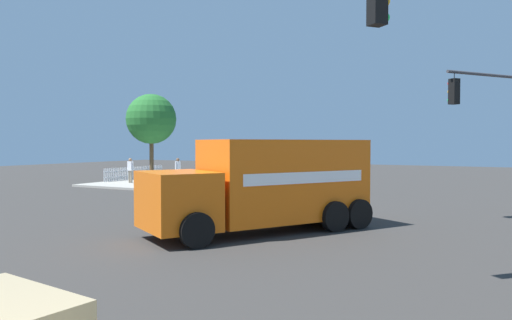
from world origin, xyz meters
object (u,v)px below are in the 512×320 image
object	(u,v)px
delivery_truck	(268,184)
traffic_light_secondary	(505,119)
pedestrian_near_corner	(178,168)
pedestrian_crossing	(130,169)
traffic_light_primary	(472,45)
shade_tree_near	(151,119)

from	to	relation	value
delivery_truck	traffic_light_secondary	xyz separation A→B (m)	(-7.54, 6.73, 2.30)
pedestrian_near_corner	pedestrian_crossing	world-z (taller)	pedestrian_crossing
delivery_truck	pedestrian_near_corner	bearing A→B (deg)	-133.75
traffic_light_secondary	pedestrian_near_corner	size ratio (longest dim) A/B	3.39
pedestrian_near_corner	traffic_light_secondary	bearing A→B (deg)	74.36
delivery_truck	traffic_light_primary	distance (m)	9.40
pedestrian_crossing	shade_tree_near	size ratio (longest dim) A/B	0.26
traffic_light_primary	pedestrian_crossing	size ratio (longest dim) A/B	3.78
traffic_light_primary	pedestrian_near_corner	xyz separation A→B (m)	(-19.41, -20.48, -3.26)
traffic_light_primary	pedestrian_crossing	distance (m)	28.96
pedestrian_near_corner	pedestrian_crossing	xyz separation A→B (m)	(2.09, -2.49, 0.01)
shade_tree_near	pedestrian_crossing	bearing A→B (deg)	19.26
pedestrian_near_corner	delivery_truck	bearing A→B (deg)	46.25
traffic_light_secondary	delivery_truck	bearing A→B (deg)	-41.74
pedestrian_crossing	pedestrian_near_corner	bearing A→B (deg)	130.01
traffic_light_primary	shade_tree_near	size ratio (longest dim) A/B	0.99
traffic_light_primary	pedestrian_near_corner	size ratio (longest dim) A/B	3.82
pedestrian_near_corner	shade_tree_near	distance (m)	5.51
traffic_light_secondary	pedestrian_crossing	bearing A→B (deg)	-99.06
traffic_light_secondary	pedestrian_crossing	size ratio (longest dim) A/B	3.36
traffic_light_secondary	pedestrian_near_corner	world-z (taller)	traffic_light_secondary
delivery_truck	shade_tree_near	bearing A→B (deg)	-130.22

